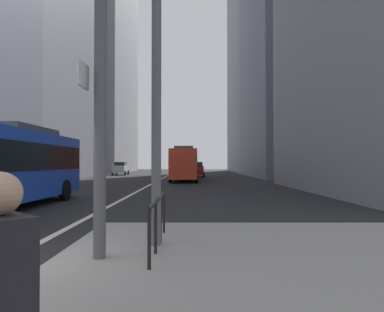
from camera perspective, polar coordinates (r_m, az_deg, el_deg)
The scene contains 9 objects.
ground_plane at distance 26.59m, azimuth -7.69°, elevation -5.00°, with size 160.00×160.00×0.00m, color black.
median_island at distance 5.94m, azimuth 20.88°, elevation -18.18°, with size 9.00×10.00×0.15m, color gray.
lane_centre_line at distance 36.51m, azimuth -5.62°, elevation -3.92°, with size 0.20×80.00×0.01m, color beige.
office_tower_left_far at distance 77.91m, azimuth -15.09°, elevation 14.14°, with size 13.57×25.57×44.43m, color #9E9EA3.
office_tower_right_far at distance 78.88m, azimuth 10.06°, elevation 14.64°, with size 10.40×22.80×46.32m, color gray.
city_bus_red_receding at distance 37.14m, azimuth -1.32°, elevation -1.06°, with size 2.76×10.63×3.40m.
car_oncoming_mid at distance 56.22m, azimuth -11.19°, elevation -1.90°, with size 2.07×4.13×1.94m.
car_receding_near at distance 46.94m, azimuth 0.57°, elevation -2.09°, with size 2.12×4.44×1.94m.
pedestrian_railing at distance 7.40m, azimuth -5.44°, elevation -8.78°, with size 0.06×3.09×0.98m.
Camera 1 is at (3.47, -6.30, 1.83)m, focal length 34.26 mm.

